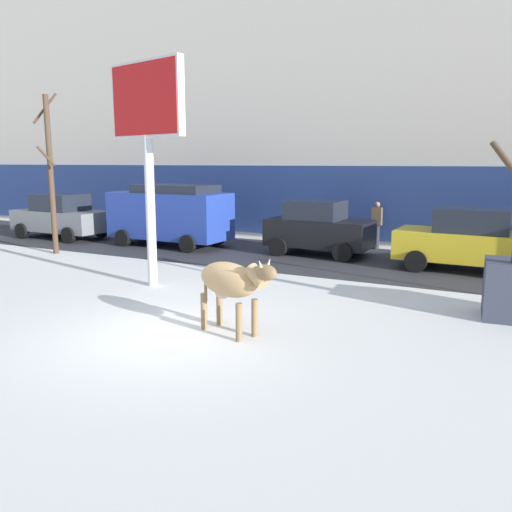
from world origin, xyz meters
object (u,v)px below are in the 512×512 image
at_px(car_blue_van, 170,213).
at_px(car_black_hatchback, 318,228).
at_px(billboard, 147,114).
at_px(car_grey_sedan, 61,217).
at_px(cow_tan, 231,282).
at_px(pedestrian_by_cars, 179,214).
at_px(pedestrian_near_billboard, 376,225).
at_px(car_yellow_sedan, 471,241).
at_px(bare_tree_left_lot, 50,172).

bearing_deg(car_blue_van, car_black_hatchback, 7.10).
distance_m(billboard, car_grey_sedan, 10.68).
xyz_separation_m(billboard, car_grey_sedan, (-8.74, 5.10, -3.41)).
height_order(cow_tan, car_black_hatchback, car_black_hatchback).
height_order(car_grey_sedan, pedestrian_by_cars, car_grey_sedan).
relative_size(cow_tan, pedestrian_near_billboard, 1.11).
xyz_separation_m(car_yellow_sedan, bare_tree_left_lot, (-13.17, -3.34, 1.89)).
height_order(billboard, car_blue_van, billboard).
bearing_deg(bare_tree_left_lot, pedestrian_by_cars, 81.01).
height_order(billboard, car_black_hatchback, billboard).
bearing_deg(car_yellow_sedan, pedestrian_near_billboard, 142.20).
bearing_deg(billboard, car_black_hatchback, 70.36).
bearing_deg(bare_tree_left_lot, billboard, -20.96).
height_order(cow_tan, billboard, billboard).
relative_size(billboard, car_black_hatchback, 1.57).
xyz_separation_m(billboard, car_blue_van, (-3.45, 5.50, -3.07)).
relative_size(car_grey_sedan, bare_tree_left_lot, 0.77).
distance_m(car_yellow_sedan, bare_tree_left_lot, 13.72).
height_order(cow_tan, car_grey_sedan, car_grey_sedan).
xyz_separation_m(pedestrian_near_billboard, pedestrian_by_cars, (-8.77, 0.00, 0.00)).
xyz_separation_m(car_black_hatchback, pedestrian_by_cars, (-7.31, 2.12, -0.05)).
xyz_separation_m(car_yellow_sedan, pedestrian_by_cars, (-12.22, 2.68, -0.03)).
distance_m(billboard, pedestrian_by_cars, 10.36).
height_order(billboard, pedestrian_near_billboard, billboard).
xyz_separation_m(car_black_hatchback, pedestrian_near_billboard, (1.45, 2.12, -0.05)).
bearing_deg(bare_tree_left_lot, car_blue_van, 50.86).
height_order(car_black_hatchback, car_yellow_sedan, car_black_hatchback).
height_order(car_black_hatchback, pedestrian_by_cars, car_black_hatchback).
bearing_deg(pedestrian_by_cars, car_blue_van, -59.88).
bearing_deg(car_blue_van, bare_tree_left_lot, -129.14).
bearing_deg(car_yellow_sedan, bare_tree_left_lot, -165.76).
height_order(cow_tan, car_yellow_sedan, car_yellow_sedan).
bearing_deg(car_grey_sedan, pedestrian_near_billboard, 14.63).
distance_m(billboard, car_blue_van, 7.19).
bearing_deg(billboard, pedestrian_near_billboard, 66.24).
bearing_deg(car_black_hatchback, cow_tan, -80.16).
relative_size(car_black_hatchback, bare_tree_left_lot, 0.65).
height_order(cow_tan, car_blue_van, car_blue_van).
height_order(car_black_hatchback, bare_tree_left_lot, bare_tree_left_lot).
distance_m(car_grey_sedan, car_blue_van, 5.32).
height_order(car_grey_sedan, bare_tree_left_lot, bare_tree_left_lot).
distance_m(car_black_hatchback, car_yellow_sedan, 4.93).
relative_size(car_grey_sedan, car_blue_van, 0.91).
height_order(pedestrian_by_cars, bare_tree_left_lot, bare_tree_left_lot).
height_order(car_blue_van, car_yellow_sedan, car_blue_van).
bearing_deg(car_grey_sedan, car_black_hatchback, 5.81).
bearing_deg(pedestrian_near_billboard, bare_tree_left_lot, -148.23).
distance_m(car_yellow_sedan, pedestrian_near_billboard, 4.37).
relative_size(car_blue_van, bare_tree_left_lot, 0.85).
bearing_deg(bare_tree_left_lot, car_grey_sedan, 134.13).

